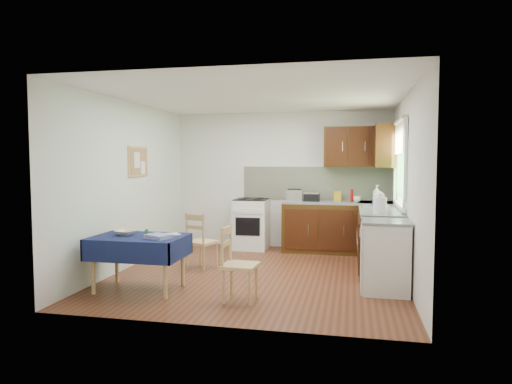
% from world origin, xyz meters
% --- Properties ---
extents(floor, '(4.20, 4.20, 0.00)m').
position_xyz_m(floor, '(0.00, 0.00, 0.00)').
color(floor, '#502815').
rests_on(floor, ground).
extents(ceiling, '(4.00, 4.20, 0.02)m').
position_xyz_m(ceiling, '(0.00, 0.00, 2.50)').
color(ceiling, white).
rests_on(ceiling, wall_back).
extents(wall_back, '(4.00, 0.02, 2.50)m').
position_xyz_m(wall_back, '(0.00, 2.10, 1.25)').
color(wall_back, silver).
rests_on(wall_back, ground).
extents(wall_front, '(4.00, 0.02, 2.50)m').
position_xyz_m(wall_front, '(0.00, -2.10, 1.25)').
color(wall_front, silver).
rests_on(wall_front, ground).
extents(wall_left, '(0.02, 4.20, 2.50)m').
position_xyz_m(wall_left, '(-2.00, 0.00, 1.25)').
color(wall_left, white).
rests_on(wall_left, ground).
extents(wall_right, '(0.02, 4.20, 2.50)m').
position_xyz_m(wall_right, '(2.00, 0.00, 1.25)').
color(wall_right, silver).
rests_on(wall_right, ground).
extents(base_cabinets, '(1.90, 2.30, 0.86)m').
position_xyz_m(base_cabinets, '(1.36, 1.26, 0.43)').
color(base_cabinets, black).
rests_on(base_cabinets, ground).
extents(worktop_back, '(1.90, 0.60, 0.04)m').
position_xyz_m(worktop_back, '(1.05, 1.80, 0.88)').
color(worktop_back, slate).
rests_on(worktop_back, base_cabinets).
extents(worktop_right, '(0.60, 1.70, 0.04)m').
position_xyz_m(worktop_right, '(1.70, 0.65, 0.88)').
color(worktop_right, slate).
rests_on(worktop_right, base_cabinets).
extents(worktop_corner, '(0.60, 0.60, 0.04)m').
position_xyz_m(worktop_corner, '(1.70, 1.80, 0.88)').
color(worktop_corner, slate).
rests_on(worktop_corner, base_cabinets).
extents(splashback, '(2.70, 0.02, 0.60)m').
position_xyz_m(splashback, '(0.65, 2.08, 1.20)').
color(splashback, beige).
rests_on(splashback, wall_back).
extents(upper_cabinets, '(1.20, 0.85, 0.70)m').
position_xyz_m(upper_cabinets, '(1.52, 1.80, 1.85)').
color(upper_cabinets, black).
rests_on(upper_cabinets, wall_back).
extents(stove, '(0.60, 0.61, 0.92)m').
position_xyz_m(stove, '(-0.50, 1.80, 0.46)').
color(stove, white).
rests_on(stove, ground).
extents(window, '(0.04, 1.48, 1.26)m').
position_xyz_m(window, '(1.97, 0.70, 1.65)').
color(window, '#255021').
rests_on(window, wall_right).
extents(fridge, '(0.58, 0.60, 0.89)m').
position_xyz_m(fridge, '(1.70, -0.55, 0.44)').
color(fridge, white).
rests_on(fridge, ground).
extents(corkboard, '(0.04, 0.62, 0.47)m').
position_xyz_m(corkboard, '(-1.97, 0.30, 1.60)').
color(corkboard, tan).
rests_on(corkboard, wall_left).
extents(dining_table, '(1.13, 0.76, 0.68)m').
position_xyz_m(dining_table, '(-1.29, -1.09, 0.57)').
color(dining_table, '#0F113F').
rests_on(dining_table, ground).
extents(chair_far, '(0.48, 0.48, 0.85)m').
position_xyz_m(chair_far, '(-0.89, 0.07, 0.45)').
color(chair_far, tan).
rests_on(chair_far, ground).
extents(chair_near, '(0.40, 0.40, 0.87)m').
position_xyz_m(chair_near, '(0.00, -1.26, 0.46)').
color(chair_near, tan).
rests_on(chair_near, ground).
extents(toaster, '(0.28, 0.17, 0.22)m').
position_xyz_m(toaster, '(0.30, 1.72, 1.00)').
color(toaster, silver).
rests_on(toaster, worktop_back).
extents(sandwich_press, '(0.27, 0.23, 0.16)m').
position_xyz_m(sandwich_press, '(0.60, 1.76, 0.98)').
color(sandwich_press, black).
rests_on(sandwich_press, worktop_back).
extents(sauce_bottle, '(0.05, 0.05, 0.22)m').
position_xyz_m(sauce_bottle, '(1.29, 1.75, 1.01)').
color(sauce_bottle, '#AF0E0F').
rests_on(sauce_bottle, worktop_back).
extents(yellow_packet, '(0.14, 0.10, 0.17)m').
position_xyz_m(yellow_packet, '(1.04, 1.91, 0.98)').
color(yellow_packet, gold).
rests_on(yellow_packet, worktop_back).
extents(dish_rack, '(0.40, 0.31, 0.19)m').
position_xyz_m(dish_rack, '(1.66, 1.00, 0.92)').
color(dish_rack, gray).
rests_on(dish_rack, worktop_right).
extents(kettle, '(0.18, 0.18, 0.30)m').
position_xyz_m(kettle, '(1.66, 0.04, 1.03)').
color(kettle, white).
rests_on(kettle, worktop_right).
extents(cup, '(0.15, 0.15, 0.10)m').
position_xyz_m(cup, '(1.38, 1.69, 0.95)').
color(cup, silver).
rests_on(cup, worktop_back).
extents(soap_bottle_a, '(0.18, 0.18, 0.33)m').
position_xyz_m(soap_bottle_a, '(1.67, 1.16, 1.06)').
color(soap_bottle_a, white).
rests_on(soap_bottle_a, worktop_right).
extents(soap_bottle_b, '(0.10, 0.10, 0.18)m').
position_xyz_m(soap_bottle_b, '(1.65, 0.90, 0.99)').
color(soap_bottle_b, '#1D57AE').
rests_on(soap_bottle_b, worktop_right).
extents(soap_bottle_c, '(0.19, 0.19, 0.19)m').
position_xyz_m(soap_bottle_c, '(1.69, 0.25, 0.99)').
color(soap_bottle_c, green).
rests_on(soap_bottle_c, worktop_right).
extents(plate_bowl, '(0.30, 0.30, 0.06)m').
position_xyz_m(plate_bowl, '(-1.49, -1.05, 0.71)').
color(plate_bowl, beige).
rests_on(plate_bowl, dining_table).
extents(book, '(0.24, 0.25, 0.02)m').
position_xyz_m(book, '(-0.96, -0.97, 0.69)').
color(book, white).
rests_on(book, dining_table).
extents(spice_jar, '(0.04, 0.04, 0.09)m').
position_xyz_m(spice_jar, '(-1.18, -1.09, 0.72)').
color(spice_jar, '#227E31').
rests_on(spice_jar, dining_table).
extents(tea_towel, '(0.34, 0.31, 0.05)m').
position_xyz_m(tea_towel, '(-0.98, -1.20, 0.70)').
color(tea_towel, '#2A2F9A').
rests_on(tea_towel, dining_table).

